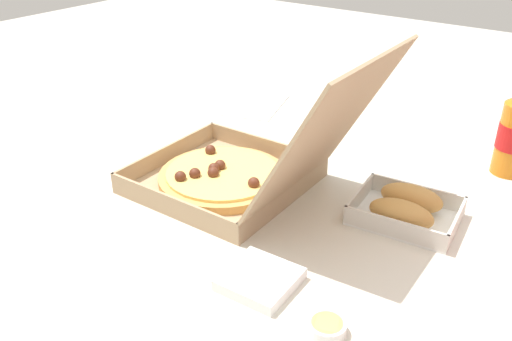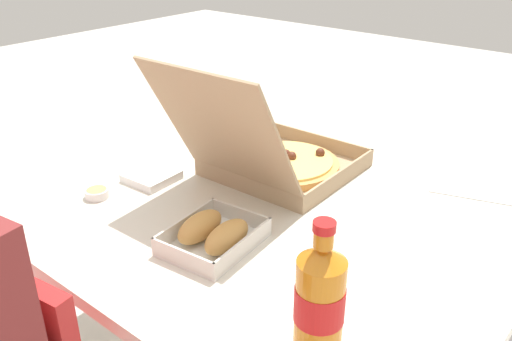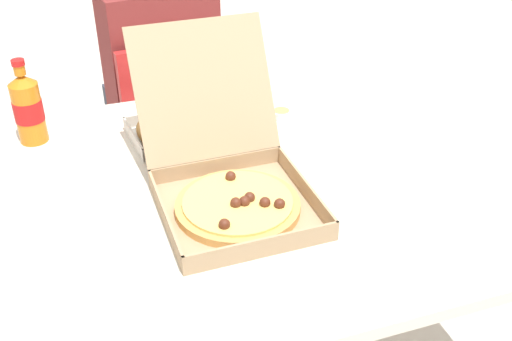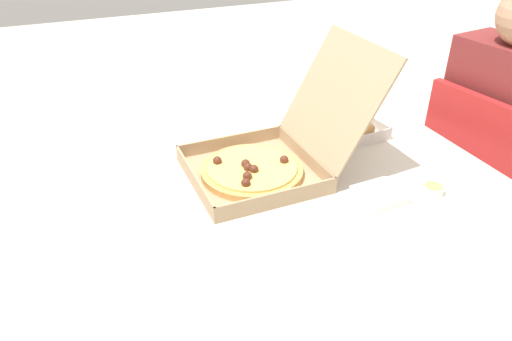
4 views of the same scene
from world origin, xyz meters
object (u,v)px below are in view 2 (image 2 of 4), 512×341
(paper_menu, at_px, (477,186))
(napkin_pile, at_px, (152,176))
(pizza_box_open, at_px, (275,158))
(dipping_sauce_cup, at_px, (97,193))
(bread_side_box, at_px, (213,234))
(cola_bottle, at_px, (320,300))

(paper_menu, distance_m, napkin_pile, 0.79)
(pizza_box_open, bearing_deg, dipping_sauce_cup, 54.30)
(pizza_box_open, height_order, bread_side_box, pizza_box_open)
(pizza_box_open, relative_size, napkin_pile, 4.45)
(pizza_box_open, xyz_separation_m, cola_bottle, (-0.41, 0.43, 0.05))
(pizza_box_open, xyz_separation_m, napkin_pile, (0.22, 0.21, -0.04))
(bread_side_box, distance_m, paper_menu, 0.67)
(pizza_box_open, xyz_separation_m, dipping_sauce_cup, (0.25, 0.35, -0.04))
(pizza_box_open, bearing_deg, paper_menu, -147.24)
(bread_side_box, relative_size, napkin_pile, 1.86)
(bread_side_box, distance_m, dipping_sauce_cup, 0.35)
(paper_menu, height_order, dipping_sauce_cup, dipping_sauce_cup)
(napkin_pile, xyz_separation_m, dipping_sauce_cup, (0.03, 0.14, 0.00))
(cola_bottle, relative_size, paper_menu, 1.07)
(pizza_box_open, relative_size, cola_bottle, 2.18)
(dipping_sauce_cup, bearing_deg, paper_menu, -137.17)
(bread_side_box, xyz_separation_m, paper_menu, (-0.32, -0.59, -0.02))
(paper_menu, bearing_deg, dipping_sauce_cup, 25.66)
(cola_bottle, xyz_separation_m, dipping_sauce_cup, (0.66, -0.08, -0.08))
(napkin_pile, bearing_deg, cola_bottle, 160.77)
(pizza_box_open, distance_m, paper_menu, 0.49)
(napkin_pile, bearing_deg, paper_menu, -143.09)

